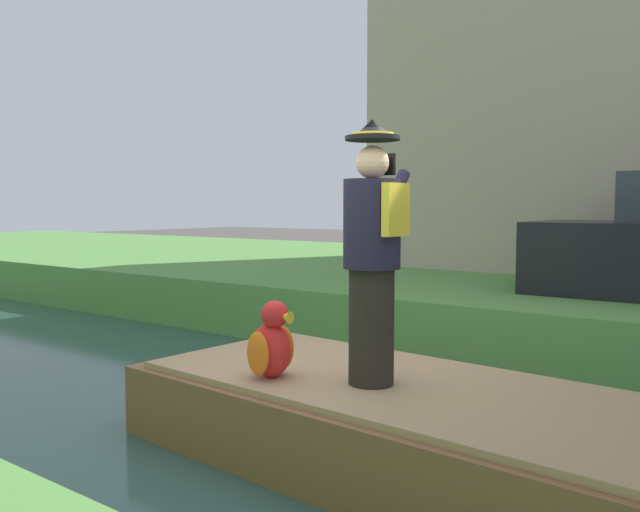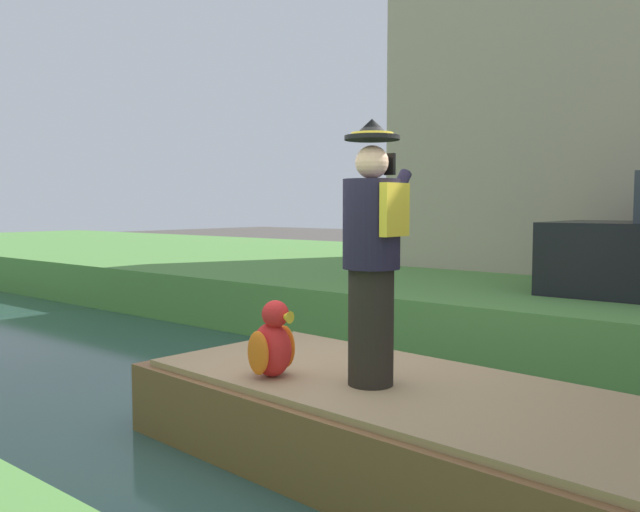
# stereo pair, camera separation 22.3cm
# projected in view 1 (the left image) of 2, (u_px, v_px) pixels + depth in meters

# --- Properties ---
(ground_plane) EXTENTS (80.00, 80.00, 0.00)m
(ground_plane) POSITION_uv_depth(u_px,v_px,m) (318.00, 455.00, 5.18)
(ground_plane) COLOR #4C4742
(canal_water) EXTENTS (5.26, 48.00, 0.10)m
(canal_water) POSITION_uv_depth(u_px,v_px,m) (318.00, 449.00, 5.18)
(canal_water) COLOR #2D4C47
(canal_water) RESTS_ON ground
(grass_bank_far) EXTENTS (9.40, 48.00, 0.86)m
(grass_bank_far) POSITION_uv_depth(u_px,v_px,m) (580.00, 297.00, 11.01)
(grass_bank_far) COLOR #568E42
(grass_bank_far) RESTS_ON ground
(boat) EXTENTS (2.06, 4.31, 0.61)m
(boat) POSITION_uv_depth(u_px,v_px,m) (402.00, 425.00, 4.70)
(boat) COLOR brown
(boat) RESTS_ON canal_water
(person_pirate) EXTENTS (0.61, 0.42, 1.85)m
(person_pirate) POSITION_uv_depth(u_px,v_px,m) (373.00, 253.00, 4.57)
(person_pirate) COLOR black
(person_pirate) RESTS_ON boat
(parrot_plush) EXTENTS (0.36, 0.35, 0.57)m
(parrot_plush) POSITION_uv_depth(u_px,v_px,m) (272.00, 344.00, 4.80)
(parrot_plush) COLOR red
(parrot_plush) RESTS_ON boat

